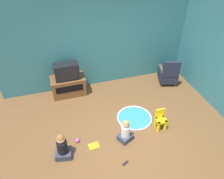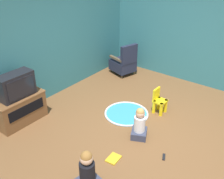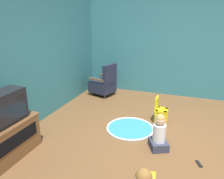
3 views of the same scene
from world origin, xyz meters
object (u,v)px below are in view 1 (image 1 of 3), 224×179
object	(u,v)px
toy_ball	(77,140)
book	(94,146)
tv_cabinet	(69,85)
yellow_kid_chair	(160,121)
television	(67,72)
remote_control	(125,163)
child_watching_center	(126,132)
black_armchair	(168,74)
child_watching_left	(62,147)

from	to	relation	value
toy_ball	book	distance (m)	0.42
tv_cabinet	yellow_kid_chair	bearing A→B (deg)	-46.19
television	yellow_kid_chair	xyz separation A→B (m)	(1.97, -1.99, -0.58)
book	remote_control	size ratio (longest dim) A/B	1.67
child_watching_center	remote_control	world-z (taller)	child_watching_center
yellow_kid_chair	remote_control	world-z (taller)	yellow_kid_chair
yellow_kid_chair	book	xyz separation A→B (m)	(-1.72, -0.11, -0.21)
tv_cabinet	black_armchair	world-z (taller)	black_armchair
book	yellow_kid_chair	bearing A→B (deg)	-1.05
toy_ball	child_watching_center	bearing A→B (deg)	-12.75
television	book	bearing A→B (deg)	-83.20
remote_control	book	bearing A→B (deg)	105.01
child_watching_left	toy_ball	xyz separation A→B (m)	(0.35, 0.30, -0.24)
child_watching_left	child_watching_center	bearing A→B (deg)	13.33
child_watching_left	yellow_kid_chair	bearing A→B (deg)	15.34
television	toy_ball	bearing A→B (deg)	-92.77
yellow_kid_chair	child_watching_left	xyz separation A→B (m)	(-2.40, -0.17, 0.06)
toy_ball	book	size ratio (longest dim) A/B	0.40
black_armchair	child_watching_left	world-z (taller)	black_armchair
book	black_armchair	bearing A→B (deg)	27.81
yellow_kid_chair	child_watching_left	bearing A→B (deg)	-174.44
black_armchair	book	size ratio (longest dim) A/B	3.42
television	black_armchair	distance (m)	3.14
toy_ball	tv_cabinet	bearing A→B (deg)	87.32
toy_ball	remote_control	distance (m)	1.25
book	remote_control	xyz separation A→B (m)	(0.54, -0.64, -0.00)
black_armchair	yellow_kid_chair	distance (m)	2.04
television	book	size ratio (longest dim) A/B	2.61
yellow_kid_chair	child_watching_left	distance (m)	2.41
television	yellow_kid_chair	world-z (taller)	television
child_watching_left	toy_ball	distance (m)	0.52
yellow_kid_chair	child_watching_left	world-z (taller)	child_watching_left
yellow_kid_chair	tv_cabinet	bearing A→B (deg)	135.42
yellow_kid_chair	book	world-z (taller)	yellow_kid_chair
child_watching_center	book	xyz separation A→B (m)	(-0.76, 0.01, -0.25)
child_watching_center	book	bearing A→B (deg)	153.68
black_armchair	remote_control	world-z (taller)	black_armchair
black_armchair	child_watching_left	xyz separation A→B (m)	(-3.52, -1.86, -0.04)
black_armchair	book	bearing A→B (deg)	48.63
child_watching_left	child_watching_center	world-z (taller)	child_watching_left
television	black_armchair	world-z (taller)	television
toy_ball	television	bearing A→B (deg)	87.23
child_watching_left	remote_control	distance (m)	1.39
tv_cabinet	child_watching_center	size ratio (longest dim) A/B	1.60
black_armchair	remote_control	distance (m)	3.37
television	child_watching_left	distance (m)	2.26
child_watching_left	remote_control	size ratio (longest dim) A/B	4.33
black_armchair	remote_control	size ratio (longest dim) A/B	5.72
television	remote_control	bearing A→B (deg)	-73.85
child_watching_center	toy_ball	world-z (taller)	child_watching_center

